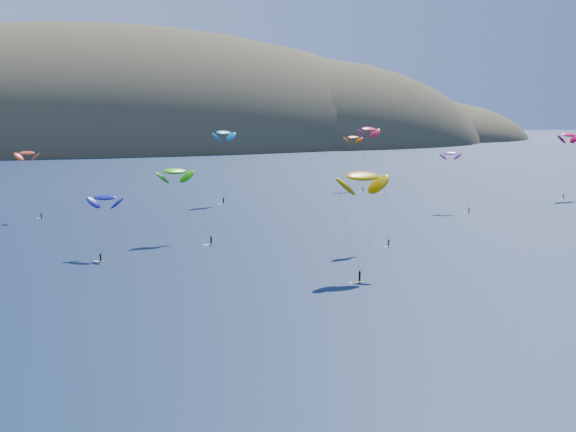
# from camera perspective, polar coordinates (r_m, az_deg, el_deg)

# --- Properties ---
(ground) EXTENTS (2800.00, 2800.00, 0.00)m
(ground) POSITION_cam_1_polar(r_m,az_deg,el_deg) (99.08, 19.53, -11.07)
(ground) COLOR black
(ground) RESTS_ON ground
(island) EXTENTS (730.00, 300.00, 210.00)m
(island) POSITION_cam_1_polar(r_m,az_deg,el_deg) (642.65, -11.69, 4.01)
(island) COLOR #3D3526
(island) RESTS_ON ground
(kitesurfer_1) EXTENTS (8.00, 8.36, 20.18)m
(kitesurfer_1) POSITION_cam_1_polar(r_m,az_deg,el_deg) (234.64, -18.09, 4.27)
(kitesurfer_1) COLOR gold
(kitesurfer_1) RESTS_ON ground
(kitesurfer_2) EXTENTS (12.21, 12.48, 21.40)m
(kitesurfer_2) POSITION_cam_1_polar(r_m,az_deg,el_deg) (150.58, 5.31, 2.84)
(kitesurfer_2) COLOR gold
(kitesurfer_2) RESTS_ON ground
(kitesurfer_3) EXTENTS (11.46, 14.02, 18.61)m
(kitesurfer_3) POSITION_cam_1_polar(r_m,az_deg,el_deg) (189.18, -8.06, 3.17)
(kitesurfer_3) COLOR gold
(kitesurfer_3) RESTS_ON ground
(kitesurfer_4) EXTENTS (10.02, 9.41, 25.03)m
(kitesurfer_4) POSITION_cam_1_polar(r_m,az_deg,el_deg) (260.36, -4.59, 5.92)
(kitesurfer_4) COLOR gold
(kitesurfer_4) RESTS_ON ground
(kitesurfer_6) EXTENTS (7.00, 12.02, 18.84)m
(kitesurfer_6) POSITION_cam_1_polar(r_m,az_deg,el_deg) (245.11, 11.47, 4.39)
(kitesurfer_6) COLOR gold
(kitesurfer_6) RESTS_ON ground
(kitesurfer_8) EXTENTS (10.60, 8.13, 23.86)m
(kitesurfer_8) POSITION_cam_1_polar(r_m,az_deg,el_deg) (289.81, 19.31, 5.46)
(kitesurfer_8) COLOR gold
(kitesurfer_8) RESTS_ON ground
(kitesurfer_9) EXTENTS (7.33, 9.42, 27.86)m
(kitesurfer_9) POSITION_cam_1_polar(r_m,az_deg,el_deg) (182.59, 5.76, 6.15)
(kitesurfer_9) COLOR gold
(kitesurfer_9) RESTS_ON ground
(kitesurfer_10) EXTENTS (8.41, 11.51, 14.38)m
(kitesurfer_10) POSITION_cam_1_polar(r_m,az_deg,el_deg) (171.94, -12.89, 1.29)
(kitesurfer_10) COLOR gold
(kitesurfer_10) RESTS_ON ground
(kitesurfer_11) EXTENTS (7.62, 13.47, 21.41)m
(kitesurfer_11) POSITION_cam_1_polar(r_m,az_deg,el_deg) (301.70, 4.66, 5.59)
(kitesurfer_11) COLOR gold
(kitesurfer_11) RESTS_ON ground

